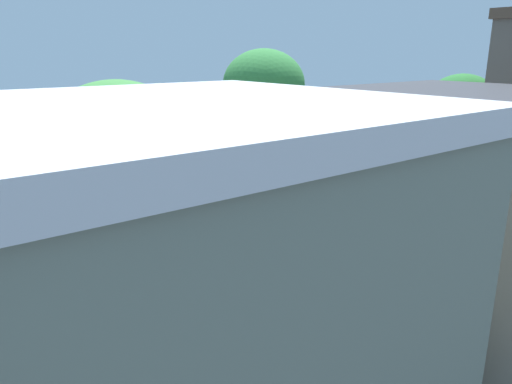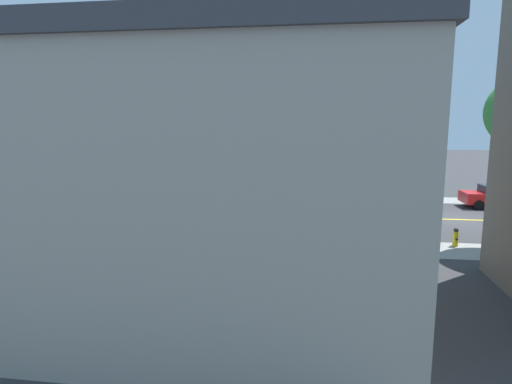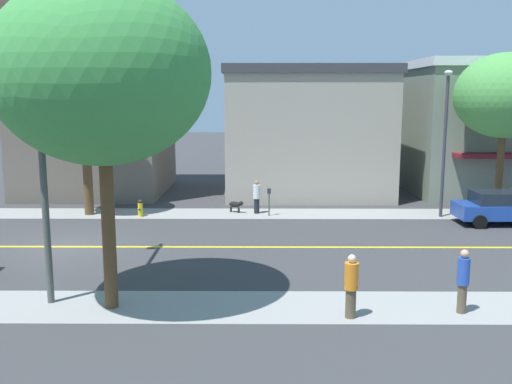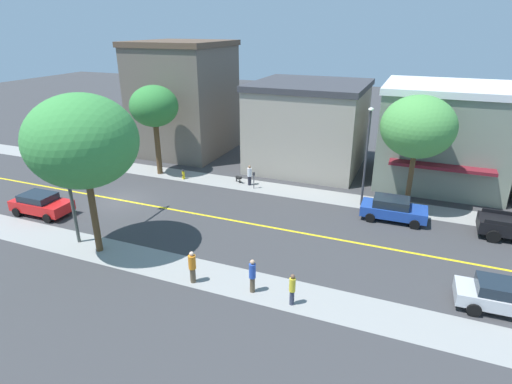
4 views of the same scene
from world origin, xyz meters
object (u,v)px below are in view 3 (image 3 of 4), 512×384
object	(u,v)px
traffic_light_mast	(59,143)
street_tree_left_near	(84,97)
pedestrian_blue_shirt	(463,279)
street_tree_right_corner	(505,96)
small_dog	(236,205)
blue_sedan_left_curb	(501,207)
parking_meter	(269,198)
street_lamp	(445,129)
street_tree_left_far	(102,73)
pedestrian_white_shirt	(257,196)
pedestrian_orange_shirt	(351,285)
fire_hydrant	(140,208)

from	to	relation	value
traffic_light_mast	street_tree_left_near	bearing A→B (deg)	12.96
street_tree_left_near	pedestrian_blue_shirt	distance (m)	20.17
street_tree_right_corner	small_dog	world-z (taller)	street_tree_right_corner
blue_sedan_left_curb	parking_meter	bearing A→B (deg)	169.79
parking_meter	street_lamp	world-z (taller)	street_lamp
street_tree_left_near	street_lamp	world-z (taller)	street_tree_left_near
street_tree_left_near	traffic_light_mast	bearing A→B (deg)	12.96
street_tree_left_near	parking_meter	xyz separation A→B (m)	(0.27, 9.19, -5.02)
pedestrian_blue_shirt	small_dog	bearing A→B (deg)	-156.95
street_tree_left_far	pedestrian_white_shirt	world-z (taller)	street_tree_left_far
pedestrian_orange_shirt	pedestrian_white_shirt	bearing A→B (deg)	33.17
parking_meter	traffic_light_mast	world-z (taller)	traffic_light_mast
parking_meter	traffic_light_mast	xyz separation A→B (m)	(10.81, -6.64, 3.67)
traffic_light_mast	small_dog	world-z (taller)	traffic_light_mast
parking_meter	pedestrian_orange_shirt	size ratio (longest dim) A/B	0.78
pedestrian_white_shirt	street_lamp	bearing A→B (deg)	77.24
street_tree_right_corner	pedestrian_blue_shirt	xyz separation A→B (m)	(13.55, -6.53, -5.00)
street_tree_right_corner	parking_meter	distance (m)	12.79
small_dog	pedestrian_white_shirt	bearing A→B (deg)	19.71
street_tree_left_far	fire_hydrant	xyz separation A→B (m)	(-12.36, -1.73, -6.21)
fire_hydrant	small_dog	bearing A→B (deg)	101.67
fire_hydrant	street_lamp	world-z (taller)	street_lamp
traffic_light_mast	pedestrian_orange_shirt	size ratio (longest dim) A/B	3.85
pedestrian_blue_shirt	fire_hydrant	bearing A→B (deg)	-141.19
street_tree_left_far	small_dog	size ratio (longest dim) A/B	11.25
traffic_light_mast	street_lamp	size ratio (longest dim) A/B	0.96
parking_meter	pedestrian_blue_shirt	size ratio (longest dim) A/B	0.76
street_tree_right_corner	fire_hydrant	size ratio (longest dim) A/B	9.41
parking_meter	pedestrian_white_shirt	world-z (taller)	pedestrian_white_shirt
pedestrian_orange_shirt	small_dog	size ratio (longest dim) A/B	2.20
fire_hydrant	pedestrian_white_shirt	size ratio (longest dim) A/B	0.50
fire_hydrant	pedestrian_orange_shirt	bearing A→B (deg)	32.93
street_tree_left_far	traffic_light_mast	world-z (taller)	street_tree_left_far
fire_hydrant	pedestrian_blue_shirt	size ratio (longest dim) A/B	0.47
small_dog	street_tree_left_far	bearing A→B (deg)	-72.86
parking_meter	pedestrian_orange_shirt	distance (m)	13.48
street_tree_left_near	pedestrian_orange_shirt	size ratio (longest dim) A/B	4.30
parking_meter	traffic_light_mast	distance (m)	13.21
street_tree_left_far	parking_meter	size ratio (longest dim) A/B	6.53
pedestrian_blue_shirt	parking_meter	bearing A→B (deg)	-161.77
street_lamp	pedestrian_blue_shirt	xyz separation A→B (m)	(12.81, -3.42, -3.41)
blue_sedan_left_curb	small_dog	bearing A→B (deg)	167.54
traffic_light_mast	pedestrian_orange_shirt	bearing A→B (deg)	-106.18
blue_sedan_left_curb	pedestrian_orange_shirt	xyz separation A→B (m)	(11.54, -8.90, 0.13)
fire_hydrant	pedestrian_white_shirt	distance (m)	5.93
pedestrian_orange_shirt	pedestrian_white_shirt	world-z (taller)	pedestrian_orange_shirt
street_tree_right_corner	traffic_light_mast	bearing A→B (deg)	-58.17
pedestrian_blue_shirt	pedestrian_white_shirt	distance (m)	14.75
traffic_light_mast	pedestrian_blue_shirt	distance (m)	12.56
street_tree_right_corner	pedestrian_white_shirt	xyz separation A→B (m)	(-0.00, -12.36, -5.09)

